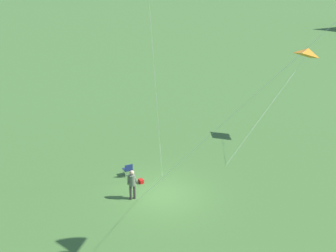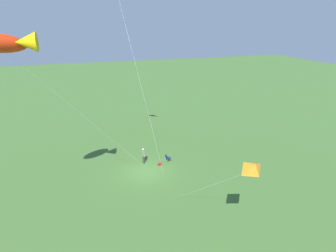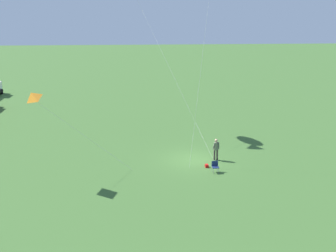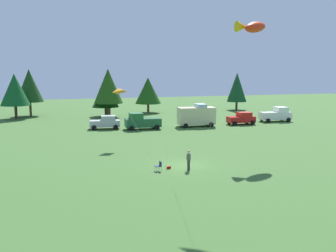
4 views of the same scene
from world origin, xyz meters
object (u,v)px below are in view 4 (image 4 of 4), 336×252
Objects in this scene: folding_chair at (159,165)px; backpack_on_grass at (169,167)px; car_red_sedan at (242,118)px; van_camper_beige at (197,115)px; car_silver_compact at (106,122)px; person_kite_flyer at (189,158)px; truck_white_pickup at (276,115)px; kite_delta_orange at (119,90)px; kite_large_fish at (252,27)px; truck_green_flatbed at (142,121)px.

folding_chair is 2.56× the size of backpack_on_grass.
car_red_sedan is at bearing 50.67° from backpack_on_grass.
car_silver_compact is at bearing 177.19° from van_camper_beige.
truck_white_pickup reaches higher than person_kite_flyer.
kite_delta_orange is at bearing -138.50° from van_camper_beige.
kite_large_fish is (-14.86, -18.52, 11.66)m from truck_white_pickup.
folding_chair is 30.09m from car_red_sedan.
van_camper_beige is 1.08× the size of truck_white_pickup.
backpack_on_grass is 0.08× the size of car_red_sedan.
car_red_sedan reaches higher than backpack_on_grass.
person_kite_flyer is 0.32× the size of van_camper_beige.
car_red_sedan is 0.31× the size of kite_large_fish.
truck_white_pickup is at bearing 43.38° from backpack_on_grass.
person_kite_flyer is 25.34m from van_camper_beige.
truck_green_flatbed reaches higher than car_silver_compact.
van_camper_beige is (12.05, 23.03, 1.16)m from folding_chair.
person_kite_flyer is 16.14m from kite_large_fish.
truck_white_pickup reaches higher than car_silver_compact.
van_camper_beige is at bearing 1.40° from car_silver_compact.
person_kite_flyer is at bearing -130.76° from truck_white_pickup.
car_silver_compact reaches higher than person_kite_flyer.
kite_large_fish reaches higher than truck_white_pickup.
kite_large_fish is at bearing 116.43° from truck_green_flatbed.
kite_large_fish is 15.82m from kite_delta_orange.
person_kite_flyer is 1.97m from backpack_on_grass.
truck_green_flatbed is 0.99× the size of truck_white_pickup.
kite_large_fish is at bearing -27.49° from kite_delta_orange.
car_red_sedan is at bearing 2.83° from van_camper_beige.
car_red_sedan reaches higher than person_kite_flyer.
truck_green_flatbed is (3.66, 22.74, 0.61)m from folding_chair.
person_kite_flyer is at bearing -74.02° from car_silver_compact.
kite_delta_orange is (-4.88, -10.15, 5.04)m from truck_green_flatbed.
backpack_on_grass is 0.06× the size of truck_green_flatbed.
person_kite_flyer is at bearing 88.40° from truck_green_flatbed.
person_kite_flyer is at bearing -144.75° from kite_large_fish.
truck_green_flatbed is at bearing 115.12° from kite_large_fish.
truck_white_pickup is at bearing -143.40° from folding_chair.
truck_white_pickup is (26.39, 24.48, 0.61)m from folding_chair.
car_silver_compact is (-1.22, 24.45, 0.46)m from folding_chair.
kite_large_fish is at bearing -158.93° from folding_chair.
truck_white_pickup is at bearing 23.29° from kite_delta_orange.
person_kite_flyer is 14.48m from kite_delta_orange.
car_red_sedan is (15.77, 0.23, -0.15)m from truck_green_flatbed.
car_silver_compact is at bearing -87.50° from person_kite_flyer.
truck_green_flatbed reaches higher than person_kite_flyer.
truck_green_flatbed is 22.80m from truck_white_pickup.
backpack_on_grass is at bearing -160.59° from folding_chair.
kite_delta_orange reaches higher than truck_green_flatbed.
kite_delta_orange reaches higher than car_red_sedan.
person_kite_flyer reaches higher than folding_chair.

